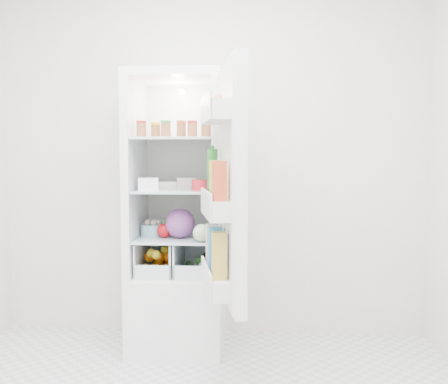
# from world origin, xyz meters

# --- Properties ---
(room_walls) EXTENTS (3.02, 3.02, 2.61)m
(room_walls) POSITION_xyz_m (0.00, 0.00, 1.59)
(room_walls) COLOR beige
(room_walls) RESTS_ON ground
(refrigerator) EXTENTS (0.60, 0.60, 1.80)m
(refrigerator) POSITION_xyz_m (-0.20, 1.25, 0.67)
(refrigerator) COLOR silver
(refrigerator) RESTS_ON ground
(shelf_low) EXTENTS (0.49, 0.53, 0.01)m
(shelf_low) POSITION_xyz_m (-0.20, 1.19, 0.74)
(shelf_low) COLOR silver
(shelf_low) RESTS_ON refrigerator
(shelf_mid) EXTENTS (0.49, 0.53, 0.02)m
(shelf_mid) POSITION_xyz_m (-0.20, 1.19, 1.05)
(shelf_mid) COLOR silver
(shelf_mid) RESTS_ON refrigerator
(shelf_top) EXTENTS (0.49, 0.53, 0.02)m
(shelf_top) POSITION_xyz_m (-0.20, 1.19, 1.38)
(shelf_top) COLOR silver
(shelf_top) RESTS_ON refrigerator
(crisper_left) EXTENTS (0.23, 0.46, 0.22)m
(crisper_left) POSITION_xyz_m (-0.32, 1.19, 0.61)
(crisper_left) COLOR silver
(crisper_left) RESTS_ON refrigerator
(crisper_right) EXTENTS (0.23, 0.46, 0.22)m
(crisper_right) POSITION_xyz_m (-0.08, 1.19, 0.61)
(crisper_right) COLOR silver
(crisper_right) RESTS_ON refrigerator
(condiment_jars) EXTENTS (0.46, 0.16, 0.08)m
(condiment_jars) POSITION_xyz_m (-0.20, 1.07, 1.43)
(condiment_jars) COLOR #B21919
(condiment_jars) RESTS_ON shelf_top
(squeeze_bottle) EXTENTS (0.07, 0.07, 0.20)m
(squeeze_bottle) POSITION_xyz_m (-0.01, 1.15, 1.49)
(squeeze_bottle) COLOR white
(squeeze_bottle) RESTS_ON shelf_top
(tub_white) EXTENTS (0.15, 0.15, 0.08)m
(tub_white) POSITION_xyz_m (-0.35, 1.02, 1.10)
(tub_white) COLOR white
(tub_white) RESTS_ON shelf_mid
(tub_cream) EXTENTS (0.14, 0.14, 0.07)m
(tub_cream) POSITION_xyz_m (-0.15, 1.23, 1.09)
(tub_cream) COLOR beige
(tub_cream) RESTS_ON shelf_mid
(tin_red) EXTENTS (0.10, 0.10, 0.06)m
(tin_red) POSITION_xyz_m (-0.04, 1.08, 1.09)
(tin_red) COLOR red
(tin_red) RESTS_ON shelf_mid
(foil_tray) EXTENTS (0.19, 0.16, 0.04)m
(foil_tray) POSITION_xyz_m (-0.30, 1.32, 1.08)
(foil_tray) COLOR silver
(foil_tray) RESTS_ON shelf_mid
(red_cabbage) EXTENTS (0.19, 0.19, 0.19)m
(red_cabbage) POSITION_xyz_m (-0.17, 1.11, 0.84)
(red_cabbage) COLOR #4E1A4B
(red_cabbage) RESTS_ON shelf_low
(bell_pepper) EXTENTS (0.09, 0.09, 0.09)m
(bell_pepper) POSITION_xyz_m (-0.27, 1.12, 0.79)
(bell_pepper) COLOR red
(bell_pepper) RESTS_ON shelf_low
(mushroom_bowl) EXTENTS (0.17, 0.17, 0.07)m
(mushroom_bowl) POSITION_xyz_m (-0.36, 1.19, 0.78)
(mushroom_bowl) COLOR #86B5C8
(mushroom_bowl) RESTS_ON shelf_low
(salad_bag) EXTENTS (0.11, 0.11, 0.11)m
(salad_bag) POSITION_xyz_m (-0.02, 0.97, 0.80)
(salad_bag) COLOR #A9C795
(salad_bag) RESTS_ON shelf_low
(citrus_pile) EXTENTS (0.20, 0.31, 0.16)m
(citrus_pile) POSITION_xyz_m (-0.32, 1.17, 0.58)
(citrus_pile) COLOR orange
(citrus_pile) RESTS_ON refrigerator
(veg_pile) EXTENTS (0.16, 0.30, 0.10)m
(veg_pile) POSITION_xyz_m (-0.07, 1.18, 0.56)
(veg_pile) COLOR #184617
(veg_pile) RESTS_ON refrigerator
(fridge_door) EXTENTS (0.28, 0.60, 1.30)m
(fridge_door) POSITION_xyz_m (0.16, 0.62, 1.09)
(fridge_door) COLOR silver
(fridge_door) RESTS_ON refrigerator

